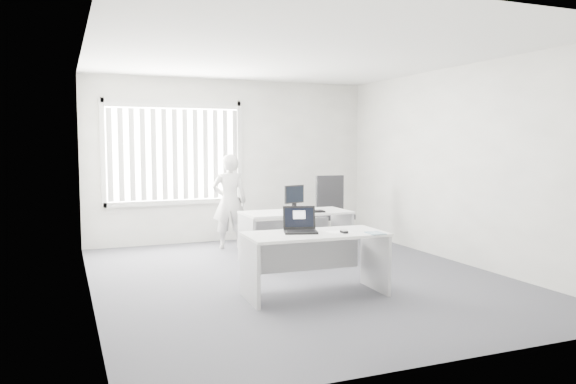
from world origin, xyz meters
name	(u,v)px	position (x,y,z in m)	size (l,w,h in m)	color
ground	(298,277)	(0.00, 0.00, 0.00)	(6.00, 6.00, 0.00)	#54545C
wall_back	(231,161)	(0.00, 3.00, 1.40)	(5.00, 0.02, 2.80)	silver
wall_front	(453,184)	(0.00, -3.00, 1.40)	(5.00, 0.02, 2.80)	silver
wall_left	(87,172)	(-2.50, 0.00, 1.40)	(0.02, 6.00, 2.80)	silver
wall_right	(460,165)	(2.50, 0.00, 1.40)	(0.02, 6.00, 2.80)	silver
ceiling	(299,54)	(0.00, 0.00, 2.80)	(5.00, 6.00, 0.02)	silver
window	(174,153)	(-1.00, 2.96, 1.55)	(2.32, 0.06, 1.76)	silver
blinds	(175,154)	(-1.00, 2.90, 1.52)	(2.20, 0.10, 1.50)	silver
desk_near	(315,250)	(-0.16, -0.85, 0.51)	(1.59, 0.79, 0.71)	white
desk_far	(296,225)	(0.40, 1.02, 0.51)	(1.58, 0.75, 0.71)	white
office_chair	(334,224)	(1.42, 1.83, 0.36)	(0.70, 0.70, 1.16)	black
person	(230,201)	(-0.25, 2.25, 0.77)	(0.56, 0.37, 1.54)	silver
laptop	(301,220)	(-0.31, -0.79, 0.85)	(0.37, 0.33, 0.29)	black
paper_sheet	(339,232)	(0.12, -0.90, 0.71)	(0.28, 0.20, 0.00)	white
mouse	(344,231)	(0.13, -0.99, 0.73)	(0.06, 0.10, 0.04)	silver
booklet	(376,233)	(0.44, -1.15, 0.72)	(0.16, 0.23, 0.01)	white
keyboard	(307,212)	(0.50, 0.84, 0.73)	(0.50, 0.17, 0.02)	black
monitor	(294,197)	(0.48, 1.28, 0.90)	(0.36, 0.11, 0.36)	black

